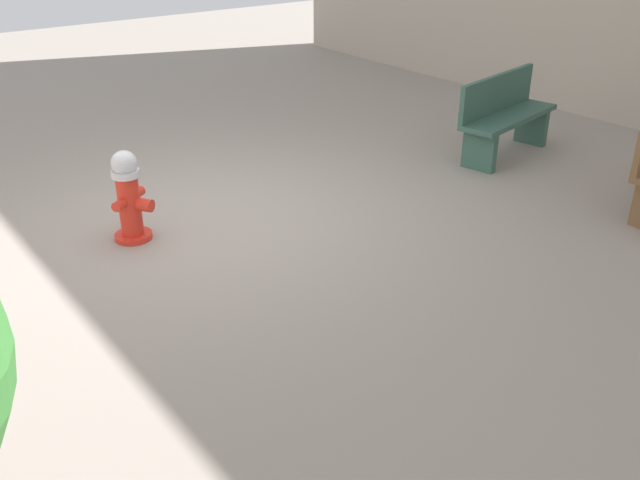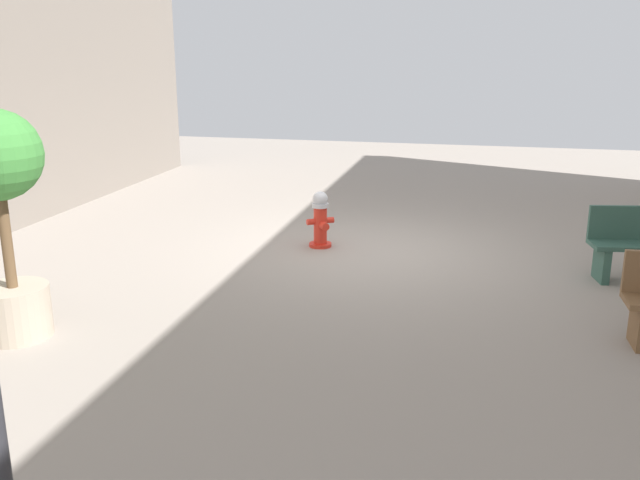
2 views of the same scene
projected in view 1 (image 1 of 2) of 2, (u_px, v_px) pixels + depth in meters
ground_plane at (217, 219)px, 6.84m from camera, size 23.40×23.40×0.00m
fire_hydrant at (129, 196)px, 6.26m from camera, size 0.40×0.39×0.84m
bench_near at (504, 115)px, 8.29m from camera, size 1.62×0.72×0.95m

